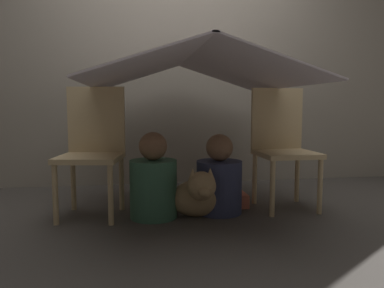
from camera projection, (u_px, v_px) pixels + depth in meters
The scene contains 9 objects.
ground_plane at pixel (194, 215), 2.64m from camera, with size 8.80×8.80×0.00m, color #47423D.
wall_back at pixel (175, 57), 3.66m from camera, with size 7.00×0.05×2.50m.
chair_left at pixel (93, 146), 2.64m from camera, with size 0.48×0.48×0.91m.
chair_right at pixel (282, 143), 2.85m from camera, with size 0.43×0.43×0.91m.
sheet_canopy at pixel (192, 69), 2.61m from camera, with size 1.43×1.57×0.24m.
person_front at pixel (153, 183), 2.58m from camera, with size 0.33×0.33×0.59m.
person_second at pixel (219, 181), 2.69m from camera, with size 0.33×0.33×0.57m.
dog at pixel (199, 194), 2.56m from camera, with size 0.38×0.38×0.37m.
floor_cushion at pixel (214, 198), 2.94m from camera, with size 0.46×0.37×0.10m.
Camera 1 is at (-0.40, -2.55, 0.77)m, focal length 35.00 mm.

